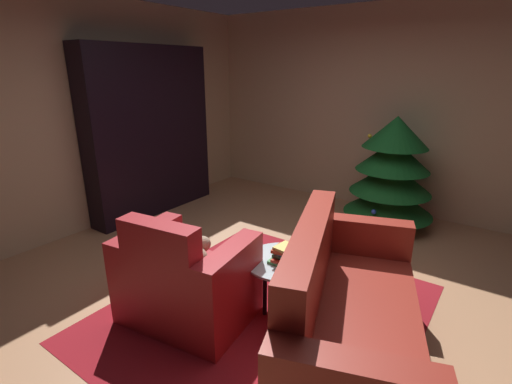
% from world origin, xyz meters
% --- Properties ---
extents(ground_plane, '(6.41, 6.41, 0.00)m').
position_xyz_m(ground_plane, '(0.00, 0.00, 0.00)').
color(ground_plane, tan).
extents(wall_back, '(5.39, 0.06, 2.74)m').
position_xyz_m(wall_back, '(0.00, 2.70, 1.37)').
color(wall_back, tan).
rests_on(wall_back, ground).
extents(wall_left, '(0.06, 5.47, 2.74)m').
position_xyz_m(wall_left, '(-2.66, 0.00, 1.37)').
color(wall_left, tan).
rests_on(wall_left, ground).
extents(area_rug, '(2.31, 2.54, 0.01)m').
position_xyz_m(area_rug, '(0.13, -0.33, 0.00)').
color(area_rug, maroon).
rests_on(area_rug, ground).
extents(bookshelf_unit, '(0.33, 1.86, 2.21)m').
position_xyz_m(bookshelf_unit, '(-2.43, 0.86, 1.07)').
color(bookshelf_unit, black).
rests_on(bookshelf_unit, ground).
extents(armchair_red, '(1.06, 0.85, 0.93)m').
position_xyz_m(armchair_red, '(-0.35, -0.74, 0.33)').
color(armchair_red, maroon).
rests_on(armchair_red, ground).
extents(couch_red, '(1.36, 1.98, 0.98)m').
position_xyz_m(couch_red, '(0.87, -0.46, 0.34)').
color(couch_red, maroon).
rests_on(couch_red, ground).
extents(coffee_table, '(0.64, 0.64, 0.45)m').
position_xyz_m(coffee_table, '(0.22, -0.19, 0.41)').
color(coffee_table, black).
rests_on(coffee_table, ground).
extents(book_stack_on_table, '(0.22, 0.18, 0.15)m').
position_xyz_m(book_stack_on_table, '(0.25, -0.23, 0.53)').
color(book_stack_on_table, '#468648').
rests_on(book_stack_on_table, coffee_table).
extents(bottle_on_table, '(0.07, 0.07, 0.30)m').
position_xyz_m(bottle_on_table, '(0.32, -0.04, 0.57)').
color(bottle_on_table, '#5B2A11').
rests_on(bottle_on_table, coffee_table).
extents(decorated_tree, '(1.09, 1.09, 1.39)m').
position_xyz_m(decorated_tree, '(0.40, 2.08, 0.70)').
color(decorated_tree, brown).
rests_on(decorated_tree, ground).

